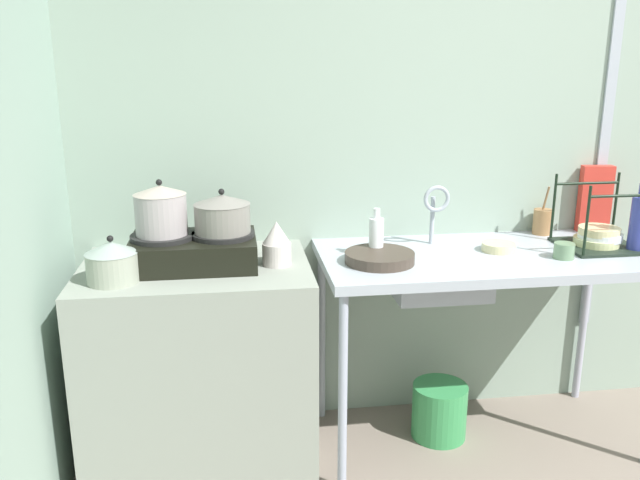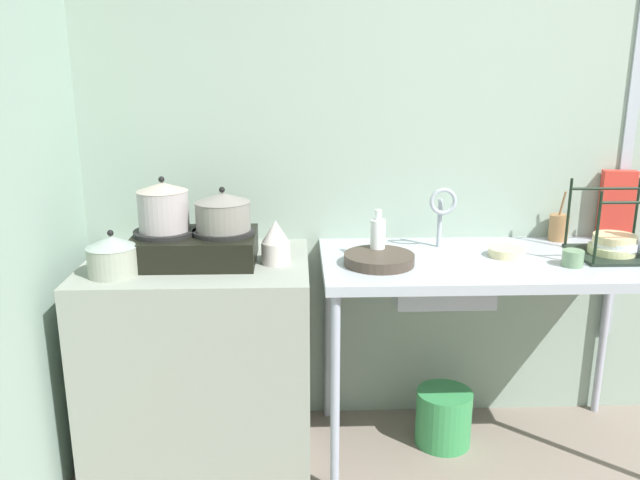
{
  "view_description": "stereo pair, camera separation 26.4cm",
  "coord_description": "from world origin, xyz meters",
  "px_view_note": "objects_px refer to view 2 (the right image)",
  "views": [
    {
      "loc": [
        -1.47,
        -1.18,
        1.68
      ],
      "look_at": [
        -1.12,
        1.34,
        0.97
      ],
      "focal_mm": 36.57,
      "sensor_mm": 36.0,
      "label": 1
    },
    {
      "loc": [
        -1.21,
        -1.21,
        1.68
      ],
      "look_at": [
        -1.12,
        1.34,
        0.97
      ],
      "focal_mm": 36.57,
      "sensor_mm": 36.0,
      "label": 2
    }
  ],
  "objects_px": {
    "pot_on_right_burner": "(223,211)",
    "bucket_on_floor": "(443,417)",
    "pot_on_left_burner": "(163,206)",
    "cup_by_rack": "(573,258)",
    "utensil_jar": "(559,227)",
    "dish_rack": "(614,245)",
    "bottle_by_sink": "(378,238)",
    "stove": "(195,246)",
    "small_bowl_on_drainboard": "(506,252)",
    "sink_basin": "(439,278)",
    "cereal_box": "(616,205)",
    "percolator": "(276,243)",
    "pot_beside_stove": "(112,255)",
    "frying_pan": "(379,259)",
    "faucet": "(442,207)"
  },
  "relations": [
    {
      "from": "percolator",
      "to": "cup_by_rack",
      "type": "height_order",
      "value": "percolator"
    },
    {
      "from": "pot_on_right_burner",
      "to": "frying_pan",
      "type": "height_order",
      "value": "pot_on_right_burner"
    },
    {
      "from": "stove",
      "to": "utensil_jar",
      "type": "height_order",
      "value": "utensil_jar"
    },
    {
      "from": "faucet",
      "to": "cereal_box",
      "type": "xyz_separation_m",
      "value": [
        0.82,
        0.14,
        -0.03
      ]
    },
    {
      "from": "faucet",
      "to": "frying_pan",
      "type": "bearing_deg",
      "value": -144.35
    },
    {
      "from": "sink_basin",
      "to": "pot_on_left_burner",
      "type": "bearing_deg",
      "value": 178.95
    },
    {
      "from": "small_bowl_on_drainboard",
      "to": "pot_on_right_burner",
      "type": "bearing_deg",
      "value": -178.75
    },
    {
      "from": "pot_beside_stove",
      "to": "bucket_on_floor",
      "type": "xyz_separation_m",
      "value": [
        1.35,
        0.2,
        -0.84
      ]
    },
    {
      "from": "percolator",
      "to": "dish_rack",
      "type": "bearing_deg",
      "value": 2.11
    },
    {
      "from": "cereal_box",
      "to": "utensil_jar",
      "type": "height_order",
      "value": "cereal_box"
    },
    {
      "from": "frying_pan",
      "to": "bottle_by_sink",
      "type": "bearing_deg",
      "value": 87.68
    },
    {
      "from": "sink_basin",
      "to": "pot_beside_stove",
      "type": "bearing_deg",
      "value": -173.75
    },
    {
      "from": "pot_on_left_burner",
      "to": "cup_by_rack",
      "type": "bearing_deg",
      "value": -4.01
    },
    {
      "from": "frying_pan",
      "to": "dish_rack",
      "type": "relative_size",
      "value": 0.89
    },
    {
      "from": "bottle_by_sink",
      "to": "pot_on_left_burner",
      "type": "bearing_deg",
      "value": -178.68
    },
    {
      "from": "bucket_on_floor",
      "to": "small_bowl_on_drainboard",
      "type": "bearing_deg",
      "value": -3.64
    },
    {
      "from": "small_bowl_on_drainboard",
      "to": "cereal_box",
      "type": "relative_size",
      "value": 0.45
    },
    {
      "from": "pot_beside_stove",
      "to": "cup_by_rack",
      "type": "height_order",
      "value": "pot_beside_stove"
    },
    {
      "from": "pot_on_right_burner",
      "to": "bucket_on_floor",
      "type": "xyz_separation_m",
      "value": [
        0.94,
        0.04,
        -0.97
      ]
    },
    {
      "from": "cup_by_rack",
      "to": "utensil_jar",
      "type": "relative_size",
      "value": 0.37
    },
    {
      "from": "pot_beside_stove",
      "to": "percolator",
      "type": "xyz_separation_m",
      "value": [
        0.61,
        0.13,
        0.01
      ]
    },
    {
      "from": "pot_on_left_burner",
      "to": "dish_rack",
      "type": "height_order",
      "value": "pot_on_left_burner"
    },
    {
      "from": "bucket_on_floor",
      "to": "percolator",
      "type": "bearing_deg",
      "value": -174.27
    },
    {
      "from": "utensil_jar",
      "to": "bucket_on_floor",
      "type": "height_order",
      "value": "utensil_jar"
    },
    {
      "from": "cup_by_rack",
      "to": "cereal_box",
      "type": "xyz_separation_m",
      "value": [
        0.35,
        0.4,
        0.13
      ]
    },
    {
      "from": "sink_basin",
      "to": "dish_rack",
      "type": "xyz_separation_m",
      "value": [
        0.74,
        0.04,
        0.12
      ]
    },
    {
      "from": "dish_rack",
      "to": "cup_by_rack",
      "type": "height_order",
      "value": "dish_rack"
    },
    {
      "from": "pot_on_left_burner",
      "to": "utensil_jar",
      "type": "distance_m",
      "value": 1.74
    },
    {
      "from": "stove",
      "to": "cup_by_rack",
      "type": "distance_m",
      "value": 1.51
    },
    {
      "from": "cup_by_rack",
      "to": "small_bowl_on_drainboard",
      "type": "height_order",
      "value": "cup_by_rack"
    },
    {
      "from": "pot_beside_stove",
      "to": "frying_pan",
      "type": "distance_m",
      "value": 1.03
    },
    {
      "from": "percolator",
      "to": "dish_rack",
      "type": "distance_m",
      "value": 1.41
    },
    {
      "from": "percolator",
      "to": "faucet",
      "type": "distance_m",
      "value": 0.73
    },
    {
      "from": "percolator",
      "to": "dish_rack",
      "type": "height_order",
      "value": "dish_rack"
    },
    {
      "from": "small_bowl_on_drainboard",
      "to": "bucket_on_floor",
      "type": "bearing_deg",
      "value": 176.36
    },
    {
      "from": "bottle_by_sink",
      "to": "pot_beside_stove",
      "type": "bearing_deg",
      "value": -170.06
    },
    {
      "from": "percolator",
      "to": "sink_basin",
      "type": "relative_size",
      "value": 0.46
    },
    {
      "from": "stove",
      "to": "small_bowl_on_drainboard",
      "type": "height_order",
      "value": "stove"
    },
    {
      "from": "dish_rack",
      "to": "bottle_by_sink",
      "type": "relative_size",
      "value": 1.55
    },
    {
      "from": "stove",
      "to": "pot_on_left_burner",
      "type": "relative_size",
      "value": 2.25
    },
    {
      "from": "stove",
      "to": "bucket_on_floor",
      "type": "xyz_separation_m",
      "value": [
        1.06,
        0.04,
        -0.82
      ]
    },
    {
      "from": "sink_basin",
      "to": "bucket_on_floor",
      "type": "height_order",
      "value": "sink_basin"
    },
    {
      "from": "percolator",
      "to": "faucet",
      "type": "height_order",
      "value": "faucet"
    },
    {
      "from": "cup_by_rack",
      "to": "small_bowl_on_drainboard",
      "type": "bearing_deg",
      "value": 148.14
    },
    {
      "from": "faucet",
      "to": "cup_by_rack",
      "type": "relative_size",
      "value": 3.25
    },
    {
      "from": "stove",
      "to": "small_bowl_on_drainboard",
      "type": "distance_m",
      "value": 1.28
    },
    {
      "from": "stove",
      "to": "bottle_by_sink",
      "type": "distance_m",
      "value": 0.74
    },
    {
      "from": "sink_basin",
      "to": "bottle_by_sink",
      "type": "height_order",
      "value": "bottle_by_sink"
    },
    {
      "from": "faucet",
      "to": "percolator",
      "type": "bearing_deg",
      "value": -165.77
    },
    {
      "from": "sink_basin",
      "to": "bucket_on_floor",
      "type": "distance_m",
      "value": 0.69
    }
  ]
}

